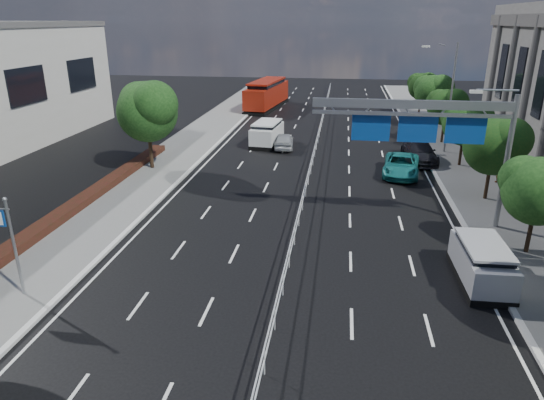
# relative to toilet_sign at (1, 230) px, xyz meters

# --- Properties ---
(ground) EXTENTS (160.00, 160.00, 0.00)m
(ground) POSITION_rel_toilet_sign_xyz_m (10.95, 0.00, -2.94)
(ground) COLOR black
(ground) RESTS_ON ground
(sidewalk_near) EXTENTS (5.00, 140.00, 0.14)m
(sidewalk_near) POSITION_rel_toilet_sign_xyz_m (-0.55, 0.00, -2.87)
(sidewalk_near) COLOR slate
(sidewalk_near) RESTS_ON ground
(kerb_near) EXTENTS (0.25, 140.00, 0.15)m
(kerb_near) POSITION_rel_toilet_sign_xyz_m (1.95, 0.00, -2.87)
(kerb_near) COLOR silver
(kerb_near) RESTS_ON ground
(kerb_far) EXTENTS (0.25, 140.00, 0.15)m
(kerb_far) POSITION_rel_toilet_sign_xyz_m (19.95, 0.00, -2.87)
(kerb_far) COLOR silver
(kerb_far) RESTS_ON ground
(median_fence) EXTENTS (0.05, 85.00, 1.02)m
(median_fence) POSITION_rel_toilet_sign_xyz_m (10.95, 22.50, -2.42)
(median_fence) COLOR silver
(median_fence) RESTS_ON ground
(hedge_near) EXTENTS (1.00, 36.00, 0.44)m
(hedge_near) POSITION_rel_toilet_sign_xyz_m (-2.35, 5.00, -2.58)
(hedge_near) COLOR black
(hedge_near) RESTS_ON sidewalk_near
(toilet_sign) EXTENTS (1.62, 0.18, 4.34)m
(toilet_sign) POSITION_rel_toilet_sign_xyz_m (0.00, 0.00, 0.00)
(toilet_sign) COLOR gray
(toilet_sign) RESTS_ON ground
(overhead_gantry) EXTENTS (10.24, 0.38, 7.45)m
(overhead_gantry) POSITION_rel_toilet_sign_xyz_m (17.69, 10.05, 2.66)
(overhead_gantry) COLOR gray
(overhead_gantry) RESTS_ON ground
(streetlight_far) EXTENTS (2.78, 2.40, 9.00)m
(streetlight_far) POSITION_rel_toilet_sign_xyz_m (21.46, 26.00, 2.27)
(streetlight_far) COLOR gray
(streetlight_far) RESTS_ON ground
(near_tree_back) EXTENTS (4.84, 4.51, 6.69)m
(near_tree_back) POSITION_rel_toilet_sign_xyz_m (-0.99, 17.97, 1.67)
(near_tree_back) COLOR black
(near_tree_back) RESTS_ON ground
(far_tree_c) EXTENTS (3.52, 3.28, 4.94)m
(far_tree_c) POSITION_rel_toilet_sign_xyz_m (22.20, 6.98, 0.48)
(far_tree_c) COLOR black
(far_tree_c) RESTS_ON ground
(far_tree_d) EXTENTS (3.85, 3.59, 5.34)m
(far_tree_d) POSITION_rel_toilet_sign_xyz_m (22.20, 14.48, 0.74)
(far_tree_d) COLOR black
(far_tree_d) RESTS_ON ground
(far_tree_e) EXTENTS (3.63, 3.38, 5.13)m
(far_tree_e) POSITION_rel_toilet_sign_xyz_m (22.20, 21.98, 0.61)
(far_tree_e) COLOR black
(far_tree_e) RESTS_ON ground
(far_tree_f) EXTENTS (3.52, 3.28, 5.02)m
(far_tree_f) POSITION_rel_toilet_sign_xyz_m (22.20, 29.48, 0.55)
(far_tree_f) COLOR black
(far_tree_f) RESTS_ON ground
(far_tree_g) EXTENTS (3.96, 3.69, 5.45)m
(far_tree_g) POSITION_rel_toilet_sign_xyz_m (22.20, 36.98, 0.81)
(far_tree_g) COLOR black
(far_tree_g) RESTS_ON ground
(far_tree_h) EXTENTS (3.41, 3.18, 4.91)m
(far_tree_h) POSITION_rel_toilet_sign_xyz_m (22.20, 44.48, 0.48)
(far_tree_h) COLOR black
(far_tree_h) RESTS_ON ground
(white_minivan) EXTENTS (2.58, 5.02, 2.10)m
(white_minivan) POSITION_rel_toilet_sign_xyz_m (6.41, 26.79, -1.91)
(white_minivan) COLOR black
(white_minivan) RESTS_ON ground
(red_bus) EXTENTS (4.26, 11.93, 3.49)m
(red_bus) POSITION_rel_toilet_sign_xyz_m (3.45, 45.90, -1.13)
(red_bus) COLOR black
(red_bus) RESTS_ON ground
(near_car_silver) EXTENTS (1.97, 4.14, 1.37)m
(near_car_silver) POSITION_rel_toilet_sign_xyz_m (8.08, 25.72, -2.26)
(near_car_silver) COLOR #ACAFB3
(near_car_silver) RESTS_ON ground
(near_car_dark) EXTENTS (1.94, 4.60, 1.48)m
(near_car_dark) POSITION_rel_toilet_sign_xyz_m (3.19, 53.50, -2.21)
(near_car_dark) COLOR black
(near_car_dark) RESTS_ON ground
(silver_minivan) EXTENTS (1.94, 4.39, 1.81)m
(silver_minivan) POSITION_rel_toilet_sign_xyz_m (19.25, 3.94, -2.06)
(silver_minivan) COLOR black
(silver_minivan) RESTS_ON ground
(parked_car_teal) EXTENTS (3.13, 5.58, 1.47)m
(parked_car_teal) POSITION_rel_toilet_sign_xyz_m (17.45, 19.19, -2.21)
(parked_car_teal) COLOR #1A7676
(parked_car_teal) RESTS_ON ground
(parked_car_dark) EXTENTS (2.60, 5.62, 1.59)m
(parked_car_dark) POSITION_rel_toilet_sign_xyz_m (19.25, 23.06, -2.15)
(parked_car_dark) COLOR black
(parked_car_dark) RESTS_ON ground
(pedestrian_a) EXTENTS (0.83, 0.74, 1.90)m
(pedestrian_a) POSITION_rel_toilet_sign_xyz_m (23.89, 17.98, -1.85)
(pedestrian_a) COLOR gray
(pedestrian_a) RESTS_ON sidewalk_far
(pedestrian_b) EXTENTS (0.98, 0.87, 1.68)m
(pedestrian_b) POSITION_rel_toilet_sign_xyz_m (24.35, 14.91, -1.97)
(pedestrian_b) COLOR gray
(pedestrian_b) RESTS_ON sidewalk_far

